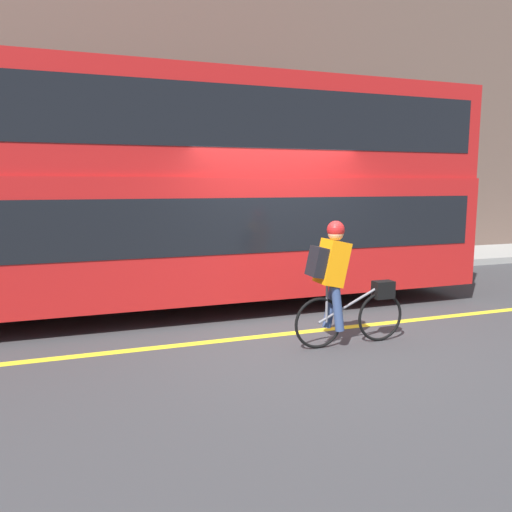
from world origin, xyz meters
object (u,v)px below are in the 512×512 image
cyclist_on_bike (339,279)px  street_sign_post (303,205)px  bus (130,184)px  trash_bin (197,250)px

cyclist_on_bike → street_sign_post: (1.96, 5.31, 0.67)m
bus → trash_bin: 3.46m
bus → street_sign_post: (4.16, 2.69, -0.48)m
cyclist_on_bike → trash_bin: cyclist_on_bike is taller
bus → street_sign_post: bearing=32.9°
cyclist_on_bike → street_sign_post: bearing=69.7°
cyclist_on_bike → trash_bin: (-0.56, 5.32, -0.27)m
trash_bin → bus: bearing=-121.2°
bus → cyclist_on_bike: size_ratio=7.10×
trash_bin → cyclist_on_bike: bearing=-84.0°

